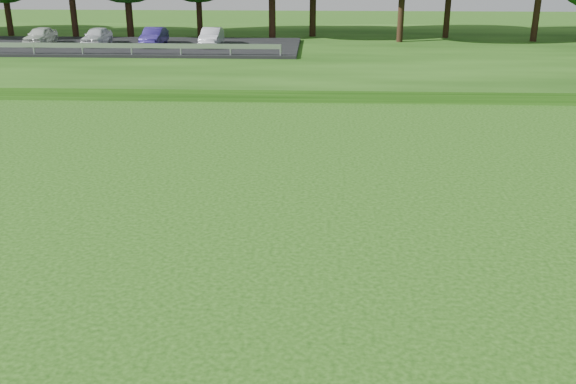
{
  "coord_description": "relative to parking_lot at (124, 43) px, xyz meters",
  "views": [
    {
      "loc": [
        -10.64,
        -11.7,
        6.95
      ],
      "look_at": [
        -11.34,
        3.25,
        1.3
      ],
      "focal_mm": 40.0,
      "sensor_mm": 36.0,
      "label": 1
    }
  ],
  "objects": [
    {
      "name": "berm",
      "position": [
        24.05,
        1.23,
        -0.66
      ],
      "size": [
        130.0,
        30.0,
        0.6
      ],
      "primitive_type": "cube",
      "color": "#163C0B",
      "rests_on": "ground"
    },
    {
      "name": "parking_lot",
      "position": [
        0.0,
        0.0,
        0.0
      ],
      "size": [
        24.0,
        9.0,
        1.38
      ],
      "color": "black",
      "rests_on": "berm"
    },
    {
      "name": "walking_path",
      "position": [
        24.05,
        -12.77,
        -0.94
      ],
      "size": [
        130.0,
        1.6,
        0.04
      ],
      "primitive_type": "cube",
      "color": "gray",
      "rests_on": "ground"
    }
  ]
}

